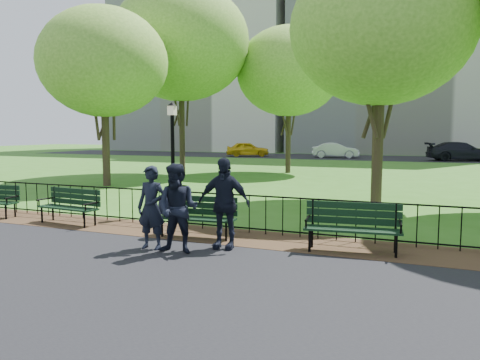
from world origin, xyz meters
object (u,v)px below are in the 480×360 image
at_px(person_mid, 178,209).
at_px(park_bench_left_a, 71,202).
at_px(park_bench_main, 183,209).
at_px(tree_far_c, 289,71).
at_px(park_bench_right_a, 353,222).
at_px(tree_near_w, 103,62).
at_px(lamppost, 173,154).
at_px(person_right, 224,203).
at_px(tree_near_e, 381,28).
at_px(sedan_dark, 461,151).
at_px(taxi, 248,149).
at_px(tree_mid_w, 181,42).
at_px(sedan_silver, 336,150).
at_px(person_left, 152,207).

bearing_deg(person_mid, park_bench_left_a, 153.45).
height_order(park_bench_main, tree_far_c, tree_far_c).
xyz_separation_m(park_bench_right_a, tree_near_w, (-11.60, 7.30, 4.64)).
xyz_separation_m(lamppost, person_right, (2.92, -3.00, -0.79)).
height_order(lamppost, tree_near_w, tree_near_w).
bearing_deg(park_bench_left_a, tree_near_w, 127.84).
xyz_separation_m(person_mid, person_right, (0.65, 0.68, 0.05)).
relative_size(tree_near_e, sedan_dark, 1.56).
bearing_deg(taxi, park_bench_left_a, 168.81).
xyz_separation_m(park_bench_left_a, person_right, (4.60, -0.80, 0.36)).
bearing_deg(tree_near_w, person_right, -41.14).
bearing_deg(tree_mid_w, sedan_silver, 76.60).
bearing_deg(park_bench_main, tree_near_e, 58.78).
xyz_separation_m(taxi, sedan_dark, (18.14, 0.11, 0.07)).
height_order(park_bench_left_a, person_left, person_left).
relative_size(tree_near_e, tree_mid_w, 0.80).
xyz_separation_m(park_bench_main, person_mid, (0.61, -1.27, 0.25)).
xyz_separation_m(park_bench_left_a, tree_far_c, (0.83, 16.34, 5.10)).
bearing_deg(park_bench_main, tree_near_w, 131.91).
xyz_separation_m(tree_near_w, person_right, (9.18, -8.02, -4.31)).
bearing_deg(tree_far_c, park_bench_left_a, -92.91).
height_order(park_bench_main, tree_near_e, tree_near_e).
height_order(tree_mid_w, tree_far_c, tree_mid_w).
bearing_deg(tree_near_e, tree_near_w, 177.18).
bearing_deg(person_right, person_left, -161.26).
height_order(tree_mid_w, sedan_silver, tree_mid_w).
distance_m(tree_mid_w, tree_far_c, 6.11).
relative_size(taxi, sedan_silver, 0.98).
relative_size(park_bench_left_a, tree_near_e, 0.22).
xyz_separation_m(person_right, sedan_dark, (5.88, 32.57, -0.16)).
distance_m(tree_near_w, tree_near_e, 11.33).
xyz_separation_m(tree_near_w, person_left, (7.88, -8.60, -4.39)).
xyz_separation_m(park_bench_main, person_right, (1.26, -0.60, 0.30)).
distance_m(tree_far_c, person_right, 18.17).
xyz_separation_m(person_mid, taxi, (-11.61, 33.14, -0.18)).
xyz_separation_m(park_bench_main, sedan_silver, (-2.86, 32.44, 0.06)).
height_order(person_mid, sedan_silver, person_mid).
bearing_deg(tree_near_e, person_mid, -108.85).
xyz_separation_m(park_bench_left_a, lamppost, (1.68, 2.21, 1.16)).
height_order(tree_near_w, person_left, tree_near_w).
xyz_separation_m(person_right, taxi, (-12.26, 32.46, -0.23)).
bearing_deg(park_bench_main, person_right, -30.25).
relative_size(park_bench_main, person_mid, 1.03).
relative_size(sedan_silver, sedan_dark, 0.79).
height_order(park_bench_left_a, tree_mid_w, tree_mid_w).
relative_size(park_bench_right_a, taxi, 0.47).
height_order(park_bench_main, park_bench_left_a, park_bench_main).
distance_m(person_mid, sedan_silver, 33.89).
bearing_deg(sedan_dark, park_bench_right_a, 157.86).
bearing_deg(park_bench_right_a, lamppost, 150.25).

